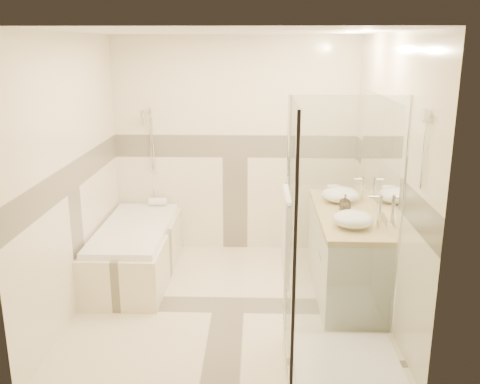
{
  "coord_description": "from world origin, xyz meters",
  "views": [
    {
      "loc": [
        0.26,
        -4.61,
        2.41
      ],
      "look_at": [
        0.1,
        0.25,
        1.05
      ],
      "focal_mm": 40.0,
      "sensor_mm": 36.0,
      "label": 1
    }
  ],
  "objects_px": {
    "vanity": "(345,253)",
    "vessel_sink_near": "(340,194)",
    "bathtub": "(135,248)",
    "vessel_sink_far": "(353,219)",
    "amenity_bottle_a": "(345,203)",
    "shower_enclosure": "(332,307)",
    "amenity_bottle_b": "(345,205)"
  },
  "relations": [
    {
      "from": "vanity",
      "to": "amenity_bottle_a",
      "type": "relative_size",
      "value": 9.91
    },
    {
      "from": "vessel_sink_far",
      "to": "amenity_bottle_a",
      "type": "bearing_deg",
      "value": 90.0
    },
    {
      "from": "vanity",
      "to": "vessel_sink_far",
      "type": "xyz_separation_m",
      "value": [
        -0.02,
        -0.44,
        0.5
      ]
    },
    {
      "from": "vanity",
      "to": "vessel_sink_near",
      "type": "bearing_deg",
      "value": 93.39
    },
    {
      "from": "amenity_bottle_a",
      "to": "amenity_bottle_b",
      "type": "xyz_separation_m",
      "value": [
        0.0,
        -0.04,
        -0.01
      ]
    },
    {
      "from": "vanity",
      "to": "shower_enclosure",
      "type": "xyz_separation_m",
      "value": [
        -0.29,
        -1.27,
        0.08
      ]
    },
    {
      "from": "shower_enclosure",
      "to": "vessel_sink_near",
      "type": "xyz_separation_m",
      "value": [
        0.27,
        1.61,
        0.42
      ]
    },
    {
      "from": "vanity",
      "to": "amenity_bottle_b",
      "type": "height_order",
      "value": "amenity_bottle_b"
    },
    {
      "from": "amenity_bottle_a",
      "to": "amenity_bottle_b",
      "type": "distance_m",
      "value": 0.04
    },
    {
      "from": "bathtub",
      "to": "amenity_bottle_b",
      "type": "bearing_deg",
      "value": -9.6
    },
    {
      "from": "bathtub",
      "to": "vessel_sink_far",
      "type": "distance_m",
      "value": 2.35
    },
    {
      "from": "bathtub",
      "to": "amenity_bottle_a",
      "type": "height_order",
      "value": "amenity_bottle_a"
    },
    {
      "from": "vessel_sink_near",
      "to": "vessel_sink_far",
      "type": "relative_size",
      "value": 1.04
    },
    {
      "from": "bathtub",
      "to": "vanity",
      "type": "height_order",
      "value": "vanity"
    },
    {
      "from": "vanity",
      "to": "amenity_bottle_a",
      "type": "bearing_deg",
      "value": 125.31
    },
    {
      "from": "bathtub",
      "to": "amenity_bottle_b",
      "type": "xyz_separation_m",
      "value": [
        2.13,
        -0.36,
        0.61
      ]
    },
    {
      "from": "vanity",
      "to": "amenity_bottle_b",
      "type": "bearing_deg",
      "value": -152.87
    },
    {
      "from": "bathtub",
      "to": "vessel_sink_near",
      "type": "distance_m",
      "value": 2.22
    },
    {
      "from": "vessel_sink_far",
      "to": "amenity_bottle_a",
      "type": "xyz_separation_m",
      "value": [
        0.0,
        0.47,
        0.01
      ]
    },
    {
      "from": "vessel_sink_near",
      "to": "vessel_sink_far",
      "type": "xyz_separation_m",
      "value": [
        0.0,
        -0.78,
        -0.0
      ]
    },
    {
      "from": "bathtub",
      "to": "vessel_sink_far",
      "type": "relative_size",
      "value": 4.72
    },
    {
      "from": "shower_enclosure",
      "to": "amenity_bottle_a",
      "type": "bearing_deg",
      "value": 78.14
    },
    {
      "from": "vessel_sink_near",
      "to": "amenity_bottle_b",
      "type": "bearing_deg",
      "value": -90.0
    },
    {
      "from": "shower_enclosure",
      "to": "vessel_sink_near",
      "type": "relative_size",
      "value": 5.42
    },
    {
      "from": "shower_enclosure",
      "to": "amenity_bottle_b",
      "type": "xyz_separation_m",
      "value": [
        0.27,
        1.26,
        0.41
      ]
    },
    {
      "from": "bathtub",
      "to": "vessel_sink_far",
      "type": "height_order",
      "value": "vessel_sink_far"
    },
    {
      "from": "vessel_sink_far",
      "to": "amenity_bottle_b",
      "type": "distance_m",
      "value": 0.43
    },
    {
      "from": "vanity",
      "to": "vessel_sink_far",
      "type": "height_order",
      "value": "vessel_sink_far"
    },
    {
      "from": "amenity_bottle_b",
      "to": "vessel_sink_near",
      "type": "bearing_deg",
      "value": 90.0
    },
    {
      "from": "vanity",
      "to": "amenity_bottle_b",
      "type": "xyz_separation_m",
      "value": [
        -0.02,
        -0.01,
        0.49
      ]
    },
    {
      "from": "bathtub",
      "to": "amenity_bottle_a",
      "type": "bearing_deg",
      "value": -8.59
    },
    {
      "from": "shower_enclosure",
      "to": "amenity_bottle_a",
      "type": "distance_m",
      "value": 1.39
    }
  ]
}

